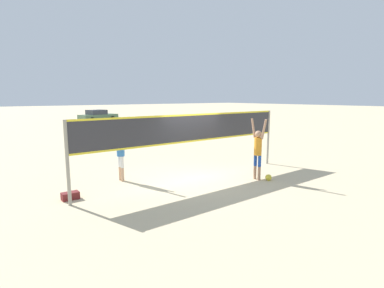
# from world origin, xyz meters

# --- Properties ---
(ground_plane) EXTENTS (200.00, 200.00, 0.00)m
(ground_plane) POSITION_xyz_m (0.00, 0.00, 0.00)
(ground_plane) COLOR beige
(volleyball_net) EXTENTS (8.88, 0.10, 2.44)m
(volleyball_net) POSITION_xyz_m (0.00, 0.00, 1.80)
(volleyball_net) COLOR gray
(volleyball_net) RESTS_ON ground_plane
(player_spiker) EXTENTS (0.28, 0.72, 2.27)m
(player_spiker) POSITION_xyz_m (1.92, -1.48, 1.20)
(player_spiker) COLOR tan
(player_spiker) RESTS_ON ground_plane
(player_blocker) EXTENTS (0.28, 0.72, 2.28)m
(player_blocker) POSITION_xyz_m (-2.15, 1.45, 1.21)
(player_blocker) COLOR tan
(player_blocker) RESTS_ON ground_plane
(volleyball) EXTENTS (0.23, 0.23, 0.23)m
(volleyball) POSITION_xyz_m (2.14, -1.84, 0.12)
(volleyball) COLOR yellow
(volleyball) RESTS_ON ground_plane
(gear_bag) EXTENTS (0.49, 0.29, 0.22)m
(gear_bag) POSITION_xyz_m (-4.24, 0.50, 0.11)
(gear_bag) COLOR maroon
(gear_bag) RESTS_ON ground_plane
(parked_car_near) EXTENTS (4.84, 2.75, 1.46)m
(parked_car_near) POSITION_xyz_m (6.76, 27.75, 0.65)
(parked_car_near) COLOR #4C6B4C
(parked_car_near) RESTS_ON ground_plane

